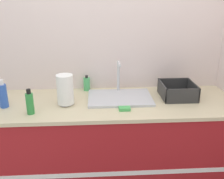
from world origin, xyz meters
TOP-DOWN VIEW (x-y plane):
  - wall_back at (0.00, 0.71)m, footprint 4.60×0.06m
  - counter_cabinet at (0.00, 0.34)m, footprint 2.22×0.70m
  - sink at (0.12, 0.40)m, footprint 0.54×0.38m
  - paper_towel_roll at (-0.33, 0.30)m, footprint 0.13×0.13m
  - dish_rack at (0.63, 0.41)m, footprint 0.29×0.30m
  - bottle_blue at (-0.82, 0.28)m, footprint 0.07×0.07m
  - bottle_green at (-0.58, 0.14)m, footprint 0.06×0.06m
  - soap_dispenser at (-0.17, 0.63)m, footprint 0.06×0.06m
  - sponge at (0.14, 0.16)m, footprint 0.09×0.06m

SIDE VIEW (x-z plane):
  - counter_cabinet at x=0.00m, z-range 0.00..0.91m
  - sponge at x=0.14m, z-range 0.91..0.94m
  - sink at x=0.12m, z-range 0.78..1.08m
  - dish_rack at x=0.63m, z-range 0.89..1.02m
  - soap_dispenser at x=-0.17m, z-range 0.91..1.05m
  - bottle_green at x=-0.58m, z-range 0.90..1.10m
  - bottle_blue at x=-0.82m, z-range 0.90..1.13m
  - paper_towel_roll at x=-0.33m, z-range 0.92..1.17m
  - wall_back at x=0.00m, z-range 0.00..2.60m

